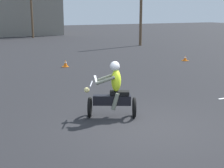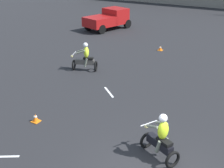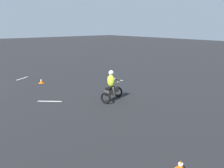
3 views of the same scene
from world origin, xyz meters
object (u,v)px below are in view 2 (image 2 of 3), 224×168
at_px(motorcycle_rider_foreground, 161,139).
at_px(traffic_cone_mid_left, 36,118).
at_px(pickup_truck, 108,19).
at_px(motorcycle_rider_background, 85,58).
at_px(traffic_cone_mid_center, 160,48).

height_order(motorcycle_rider_foreground, traffic_cone_mid_left, motorcycle_rider_foreground).
bearing_deg(pickup_truck, traffic_cone_mid_left, -53.42).
distance_m(motorcycle_rider_foreground, motorcycle_rider_background, 8.84).
distance_m(pickup_truck, traffic_cone_mid_left, 16.47).
height_order(motorcycle_rider_foreground, motorcycle_rider_background, same).
bearing_deg(traffic_cone_mid_center, pickup_truck, 149.83).
bearing_deg(traffic_cone_mid_center, motorcycle_rider_foreground, -68.38).
height_order(motorcycle_rider_foreground, traffic_cone_mid_center, motorcycle_rider_foreground).
xyz_separation_m(traffic_cone_mid_center, traffic_cone_mid_left, (-0.69, -11.74, 0.01)).
height_order(traffic_cone_mid_center, traffic_cone_mid_left, traffic_cone_mid_left).
distance_m(motorcycle_rider_background, traffic_cone_mid_center, 6.31).
bearing_deg(motorcycle_rider_background, traffic_cone_mid_center, -42.37).
bearing_deg(traffic_cone_mid_left, pickup_truck, 110.20).
xyz_separation_m(motorcycle_rider_foreground, traffic_cone_mid_center, (-4.55, 11.47, -0.57)).
distance_m(motorcycle_rider_foreground, traffic_cone_mid_center, 12.35).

